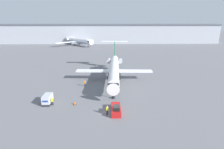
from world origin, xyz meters
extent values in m
plane|color=slate|center=(0.00, 0.00, 0.00)|extent=(600.00, 600.00, 0.00)
cube|color=#9EA3AD|center=(0.00, 120.00, 7.19)|extent=(180.00, 16.00, 14.39)
cube|color=#4C515B|center=(0.00, 120.00, 14.99)|extent=(180.00, 16.80, 1.20)
cylinder|color=white|center=(0.72, 19.80, 3.53)|extent=(4.07, 27.18, 2.84)
cone|color=white|center=(0.05, 5.14, 3.53)|extent=(2.94, 2.40, 2.84)
cube|color=black|center=(0.09, 6.04, 4.02)|extent=(2.45, 0.81, 0.44)
cone|color=white|center=(1.41, 34.89, 3.53)|extent=(2.70, 3.24, 2.56)
cube|color=#19723F|center=(0.72, 19.80, 2.60)|extent=(3.66, 24.46, 0.20)
cube|color=white|center=(7.34, 20.85, 2.89)|extent=(10.40, 3.03, 0.36)
cube|color=white|center=(-5.78, 21.45, 2.89)|extent=(10.40, 3.03, 0.36)
cylinder|color=#ADADB7|center=(3.32, 31.07, 3.88)|extent=(1.61, 3.19, 1.47)
cylinder|color=#ADADB7|center=(-0.84, 31.26, 3.88)|extent=(1.61, 3.19, 1.47)
cube|color=#19723F|center=(1.43, 35.51, 7.68)|extent=(0.34, 2.21, 5.45)
cube|color=white|center=(1.43, 35.51, 10.40)|extent=(9.89, 2.24, 0.20)
cylinder|color=black|center=(0.15, 7.27, 1.05)|extent=(0.24, 0.24, 2.11)
cylinder|color=black|center=(0.15, 7.27, 0.20)|extent=(0.80, 0.80, 0.40)
cylinder|color=black|center=(-1.04, 21.83, 1.05)|extent=(0.24, 0.24, 2.11)
cylinder|color=black|center=(-1.04, 21.83, 0.20)|extent=(0.80, 0.80, 0.40)
cylinder|color=black|center=(2.65, 21.67, 1.05)|extent=(0.24, 0.24, 2.11)
cylinder|color=black|center=(2.65, 21.67, 0.20)|extent=(0.80, 0.80, 0.40)
cube|color=#B21919|center=(0.44, 0.56, 0.60)|extent=(1.86, 4.68, 1.20)
cube|color=black|center=(0.44, -0.47, 1.55)|extent=(1.30, 1.69, 0.70)
cube|color=black|center=(0.44, 2.80, 0.42)|extent=(1.67, 0.30, 0.72)
cube|color=#232326|center=(-14.53, 4.80, 0.23)|extent=(1.66, 3.08, 0.45)
cube|color=#B7BCC6|center=(-14.53, 4.80, 1.28)|extent=(1.66, 3.08, 1.66)
cube|color=navy|center=(-14.53, 3.25, 1.28)|extent=(1.16, 0.04, 0.36)
cube|color=#232838|center=(-1.30, -0.31, 0.45)|extent=(0.32, 0.20, 0.90)
cube|color=yellow|center=(-1.30, -0.31, 1.25)|extent=(0.40, 0.24, 0.71)
sphere|color=tan|center=(-1.30, -0.31, 1.74)|extent=(0.26, 0.26, 0.26)
cube|color=#232838|center=(-7.67, 15.65, 0.40)|extent=(0.32, 0.20, 0.80)
cube|color=orange|center=(-7.67, 15.65, 1.11)|extent=(0.40, 0.24, 0.63)
sphere|color=tan|center=(-7.67, 15.65, 1.55)|extent=(0.23, 0.23, 0.23)
cube|color=#232838|center=(-13.28, 4.06, 0.43)|extent=(0.32, 0.20, 0.85)
cube|color=yellow|center=(-13.28, 4.06, 1.19)|extent=(0.40, 0.24, 0.68)
sphere|color=tan|center=(-13.28, 4.06, 1.66)|extent=(0.25, 0.25, 0.25)
cube|color=black|center=(-8.48, 4.26, 0.02)|extent=(0.62, 0.62, 0.04)
cone|color=orange|center=(-8.48, 4.26, 0.37)|extent=(0.45, 0.45, 0.67)
cylinder|color=white|center=(-23.75, 103.62, 3.80)|extent=(21.35, 22.97, 3.59)
cone|color=white|center=(-13.43, 92.28, 3.80)|extent=(4.59, 4.54, 3.59)
cube|color=black|center=(-14.21, 93.13, 4.43)|extent=(2.73, 2.57, 0.44)
cone|color=white|center=(-34.43, 115.36, 3.80)|extent=(5.05, 5.10, 3.23)
cube|color=#0C5999|center=(-23.75, 103.62, 2.64)|extent=(19.22, 20.67, 0.20)
cube|color=white|center=(-17.39, 111.29, 3.00)|extent=(14.09, 13.22, 0.36)
cube|color=white|center=(-31.98, 98.02, 3.00)|extent=(14.09, 13.22, 0.36)
cylinder|color=#ADADB7|center=(-29.61, 114.07, 4.25)|extent=(3.50, 3.56, 2.00)
cylinder|color=#ADADB7|center=(-33.60, 110.44, 4.25)|extent=(3.50, 3.56, 2.00)
cube|color=#0C5999|center=(-34.96, 115.95, 8.10)|extent=(1.66, 1.79, 5.00)
cube|color=white|center=(-34.96, 115.95, 10.60)|extent=(7.87, 7.39, 0.20)
cylinder|color=black|center=(-15.07, 94.09, 1.00)|extent=(0.24, 0.24, 2.01)
cylinder|color=black|center=(-15.07, 94.09, 0.20)|extent=(0.80, 0.80, 0.40)
cylinder|color=black|center=(-26.82, 103.52, 1.00)|extent=(0.24, 0.24, 2.01)
cylinder|color=black|center=(-26.82, 103.52, 0.20)|extent=(0.80, 0.80, 0.40)
cylinder|color=black|center=(-23.36, 106.67, 1.00)|extent=(0.24, 0.24, 2.01)
cylinder|color=black|center=(-23.36, 106.67, 0.20)|extent=(0.80, 0.80, 0.40)
camera|label=1|loc=(-1.06, -30.87, 17.59)|focal=28.00mm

